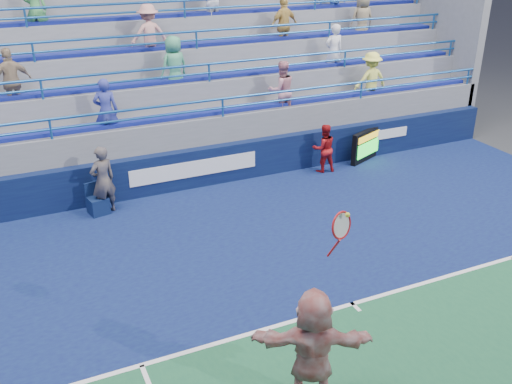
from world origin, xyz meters
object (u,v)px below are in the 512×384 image
serve_speed_board (366,145)px  ball_girl (324,148)px  tennis_player (313,348)px  judge_chair (98,204)px  line_judge (103,180)px

serve_speed_board → ball_girl: bearing=-172.3°
tennis_player → ball_girl: (4.79, 7.77, -0.26)m
judge_chair → ball_girl: bearing=0.6°
line_judge → ball_girl: 6.38m
tennis_player → judge_chair: bearing=103.0°
line_judge → ball_girl: size_ratio=1.23×
judge_chair → line_judge: 0.66m
tennis_player → ball_girl: bearing=58.4°
tennis_player → ball_girl: size_ratio=2.17×
line_judge → ball_girl: line_judge is taller
judge_chair → serve_speed_board: bearing=2.0°
tennis_player → line_judge: (-1.59, 7.67, -0.10)m
serve_speed_board → judge_chair: serve_speed_board is taller
serve_speed_board → line_judge: line_judge is taller
judge_chair → tennis_player: size_ratio=0.26×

